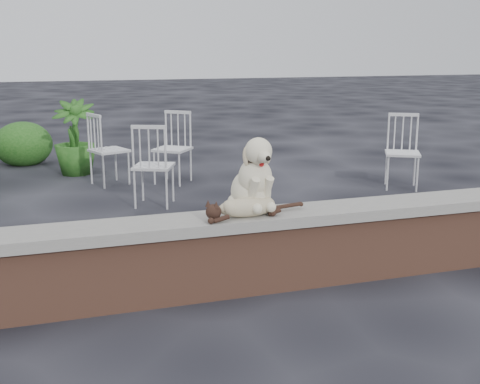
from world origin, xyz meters
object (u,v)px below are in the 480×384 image
object	(u,v)px
cat	(247,206)
chair_d	(403,152)
dog	(251,173)
chair_c	(154,165)
potted_plant_b	(74,137)
chair_b	(172,148)
chair_e	(109,149)

from	to	relation	value
cat	chair_d	world-z (taller)	chair_d
dog	chair_c	bearing A→B (deg)	89.93
dog	potted_plant_b	size ratio (longest dim) A/B	0.54
dog	chair_c	world-z (taller)	dog
cat	chair_d	bearing A→B (deg)	35.17
chair_d	potted_plant_b	distance (m)	4.48
cat	chair_d	xyz separation A→B (m)	(2.95, 2.62, -0.19)
chair_b	chair_e	world-z (taller)	same
chair_c	chair_e	size ratio (longest dim) A/B	1.00
chair_d	potted_plant_b	size ratio (longest dim) A/B	0.89
dog	chair_d	xyz separation A→B (m)	(2.87, 2.47, -0.40)
dog	cat	bearing A→B (deg)	-124.56
cat	potted_plant_b	xyz separation A→B (m)	(-0.98, 4.78, -0.13)
dog	chair_e	bearing A→B (deg)	93.34
dog	chair_b	xyz separation A→B (m)	(0.14, 3.67, -0.40)
cat	potted_plant_b	bearing A→B (deg)	95.03
potted_plant_b	chair_c	bearing A→B (deg)	-69.58
chair_d	potted_plant_b	world-z (taller)	potted_plant_b
chair_d	cat	bearing A→B (deg)	-109.95
chair_b	chair_c	distance (m)	1.17
dog	chair_d	bearing A→B (deg)	34.27
cat	chair_b	distance (m)	3.83
chair_b	cat	bearing A→B (deg)	-56.10
chair_b	potted_plant_b	xyz separation A→B (m)	(-1.20, 0.97, 0.06)
potted_plant_b	chair_d	bearing A→B (deg)	-28.88
cat	chair_e	xyz separation A→B (m)	(-0.58, 3.97, -0.19)
potted_plant_b	cat	bearing A→B (deg)	-78.48
chair_c	potted_plant_b	xyz separation A→B (m)	(-0.77, 2.06, 0.06)
cat	potted_plant_b	distance (m)	4.88
chair_d	chair_b	size ratio (longest dim) A/B	1.00
chair_c	chair_d	bearing A→B (deg)	-159.32
chair_d	chair_b	world-z (taller)	same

